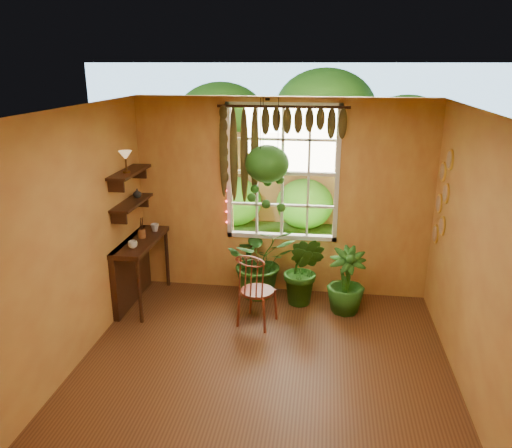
% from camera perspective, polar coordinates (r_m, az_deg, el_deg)
% --- Properties ---
extents(floor, '(4.50, 4.50, 0.00)m').
position_cam_1_polar(floor, '(5.33, 0.41, -17.78)').
color(floor, brown).
rests_on(floor, ground).
extents(ceiling, '(4.50, 4.50, 0.00)m').
position_cam_1_polar(ceiling, '(4.34, 0.49, 12.47)').
color(ceiling, white).
rests_on(ceiling, wall_back).
extents(wall_back, '(4.00, 0.00, 4.00)m').
position_cam_1_polar(wall_back, '(6.80, 2.98, 2.91)').
color(wall_back, gold).
rests_on(wall_back, floor).
extents(wall_left, '(0.00, 4.50, 4.50)m').
position_cam_1_polar(wall_left, '(5.30, -21.52, -2.79)').
color(wall_left, gold).
rests_on(wall_left, floor).
extents(wall_right, '(0.00, 4.50, 4.50)m').
position_cam_1_polar(wall_right, '(4.85, 24.66, -5.11)').
color(wall_right, gold).
rests_on(wall_right, floor).
extents(window, '(1.52, 0.10, 1.86)m').
position_cam_1_polar(window, '(6.74, 3.05, 5.85)').
color(window, silver).
rests_on(window, wall_back).
extents(valance_vine, '(1.70, 0.12, 1.10)m').
position_cam_1_polar(valance_vine, '(6.53, 2.29, 10.60)').
color(valance_vine, '#351C0E').
rests_on(valance_vine, window).
extents(string_lights, '(0.03, 0.03, 1.54)m').
position_cam_1_polar(string_lights, '(6.75, -3.48, 6.29)').
color(string_lights, '#FF2633').
rests_on(string_lights, window).
extents(wall_plates, '(0.04, 0.32, 1.10)m').
position_cam_1_polar(wall_plates, '(6.43, 20.48, 2.74)').
color(wall_plates, '#F7E4C9').
rests_on(wall_plates, wall_right).
extents(counter_ledge, '(0.40, 1.20, 0.90)m').
position_cam_1_polar(counter_ledge, '(6.89, -13.72, -4.42)').
color(counter_ledge, '#351C0E').
rests_on(counter_ledge, floor).
extents(shelf_lower, '(0.25, 0.90, 0.04)m').
position_cam_1_polar(shelf_lower, '(6.60, -13.99, 2.38)').
color(shelf_lower, '#351C0E').
rests_on(shelf_lower, wall_left).
extents(shelf_upper, '(0.25, 0.90, 0.04)m').
position_cam_1_polar(shelf_upper, '(6.51, -14.25, 5.77)').
color(shelf_upper, '#351C0E').
rests_on(shelf_upper, wall_left).
extents(backyard, '(14.00, 10.00, 12.00)m').
position_cam_1_polar(backyard, '(11.32, 6.36, 8.59)').
color(backyard, '#234F16').
rests_on(backyard, ground).
extents(windsor_chair, '(0.52, 0.53, 1.11)m').
position_cam_1_polar(windsor_chair, '(6.22, 0.02, -8.74)').
color(windsor_chair, brown).
rests_on(windsor_chair, floor).
extents(potted_plant_left, '(1.13, 1.05, 1.03)m').
position_cam_1_polar(potted_plant_left, '(6.89, 0.50, -4.19)').
color(potted_plant_left, '#164712').
rests_on(potted_plant_left, floor).
extents(potted_plant_mid, '(0.67, 0.62, 0.99)m').
position_cam_1_polar(potted_plant_mid, '(6.65, 5.46, -5.31)').
color(potted_plant_mid, '#164712').
rests_on(potted_plant_mid, floor).
extents(potted_plant_right, '(0.52, 0.52, 0.87)m').
position_cam_1_polar(potted_plant_right, '(6.57, 10.26, -6.42)').
color(potted_plant_right, '#164712').
rests_on(potted_plant_right, floor).
extents(hanging_basket, '(0.57, 0.57, 1.47)m').
position_cam_1_polar(hanging_basket, '(6.51, 1.27, 6.48)').
color(hanging_basket, black).
rests_on(hanging_basket, ceiling).
extents(cup_a, '(0.13, 0.13, 0.09)m').
position_cam_1_polar(cup_a, '(6.43, -13.91, -2.29)').
color(cup_a, silver).
rests_on(cup_a, counter_ledge).
extents(cup_b, '(0.15, 0.15, 0.10)m').
position_cam_1_polar(cup_b, '(6.99, -11.48, -0.40)').
color(cup_b, beige).
rests_on(cup_b, counter_ledge).
extents(brush_jar, '(0.10, 0.10, 0.35)m').
position_cam_1_polar(brush_jar, '(6.74, -12.96, -0.45)').
color(brush_jar, brown).
rests_on(brush_jar, counter_ledge).
extents(shelf_vase, '(0.13, 0.13, 0.12)m').
position_cam_1_polar(shelf_vase, '(6.75, -13.42, 3.45)').
color(shelf_vase, '#B2AD99').
rests_on(shelf_vase, shelf_lower).
extents(tiffany_lamp, '(0.16, 0.16, 0.27)m').
position_cam_1_polar(tiffany_lamp, '(6.35, -14.70, 7.45)').
color(tiffany_lamp, brown).
rests_on(tiffany_lamp, shelf_upper).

